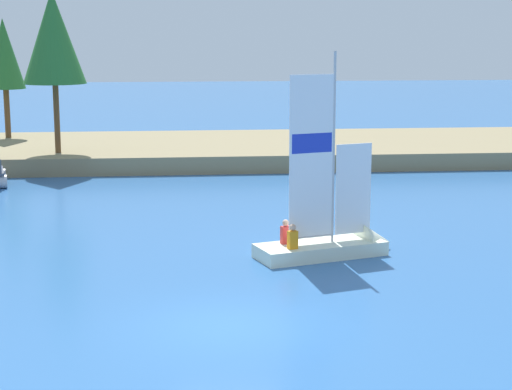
% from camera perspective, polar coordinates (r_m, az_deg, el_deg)
% --- Properties ---
extents(ground_plane, '(200.00, 200.00, 0.00)m').
position_cam_1_polar(ground_plane, '(20.28, -1.79, -8.69)').
color(ground_plane, '#2D609E').
extents(shore_bank, '(80.00, 11.29, 0.87)m').
position_cam_1_polar(shore_bank, '(46.75, -4.02, 3.00)').
color(shore_bank, '#897A56').
rests_on(shore_bank, ground).
extents(shoreline_tree_midleft, '(2.21, 2.21, 6.64)m').
position_cam_1_polar(shoreline_tree_midleft, '(50.25, -16.40, 8.95)').
color(shoreline_tree_midleft, brown).
rests_on(shoreline_tree_midleft, shore_bank).
extents(shoreline_tree_centre, '(3.05, 3.05, 7.89)m').
position_cam_1_polar(shoreline_tree_centre, '(43.21, -13.32, 10.15)').
color(shoreline_tree_centre, brown).
rests_on(shoreline_tree_centre, shore_bank).
extents(sailboat, '(4.66, 2.65, 6.65)m').
position_cam_1_polar(sailboat, '(26.59, 5.69, -3.00)').
color(sailboat, silver).
rests_on(sailboat, ground).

